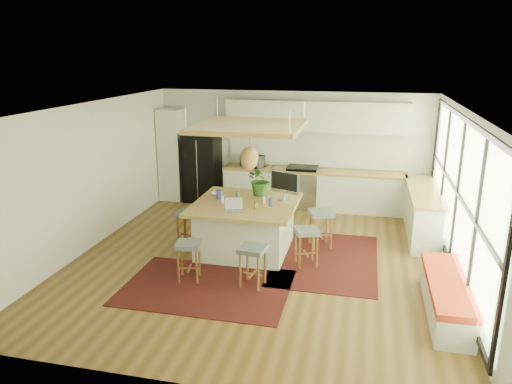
% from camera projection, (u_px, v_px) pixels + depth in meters
% --- Properties ---
extents(floor, '(7.00, 7.00, 0.00)m').
position_uv_depth(floor, '(261.00, 259.00, 8.64)').
color(floor, brown).
rests_on(floor, ground).
extents(ceiling, '(7.00, 7.00, 0.00)m').
position_uv_depth(ceiling, '(261.00, 107.00, 7.89)').
color(ceiling, white).
rests_on(ceiling, ground).
extents(wall_back, '(6.50, 0.00, 6.50)m').
position_uv_depth(wall_back, '(292.00, 148.00, 11.54)').
color(wall_back, silver).
rests_on(wall_back, ground).
extents(wall_front, '(6.50, 0.00, 6.50)m').
position_uv_depth(wall_front, '(188.00, 275.00, 4.99)').
color(wall_front, silver).
rests_on(wall_front, ground).
extents(wall_left, '(0.00, 7.00, 7.00)m').
position_uv_depth(wall_left, '(91.00, 176.00, 8.97)').
color(wall_left, silver).
rests_on(wall_left, ground).
extents(wall_right, '(0.00, 7.00, 7.00)m').
position_uv_depth(wall_right, '(463.00, 199.00, 7.56)').
color(wall_right, silver).
rests_on(wall_right, ground).
extents(window_wall, '(0.10, 6.20, 2.60)m').
position_uv_depth(window_wall, '(461.00, 196.00, 7.56)').
color(window_wall, black).
rests_on(window_wall, wall_right).
extents(pantry, '(0.55, 0.60, 2.25)m').
position_uv_depth(pantry, '(172.00, 155.00, 11.94)').
color(pantry, silver).
rests_on(pantry, floor).
extents(back_counter_base, '(4.20, 0.60, 0.88)m').
position_uv_depth(back_counter_base, '(312.00, 190.00, 11.38)').
color(back_counter_base, silver).
rests_on(back_counter_base, floor).
extents(back_counter_top, '(4.24, 0.64, 0.05)m').
position_uv_depth(back_counter_top, '(313.00, 171.00, 11.25)').
color(back_counter_top, olive).
rests_on(back_counter_top, back_counter_base).
extents(backsplash, '(4.20, 0.02, 0.80)m').
position_uv_depth(backsplash, '(315.00, 150.00, 11.40)').
color(backsplash, white).
rests_on(backsplash, wall_back).
extents(upper_cabinets, '(4.20, 0.34, 0.70)m').
position_uv_depth(upper_cabinets, '(316.00, 117.00, 11.03)').
color(upper_cabinets, silver).
rests_on(upper_cabinets, wall_back).
extents(range, '(0.76, 0.62, 1.00)m').
position_uv_depth(range, '(302.00, 187.00, 11.41)').
color(range, '#A5A5AA').
rests_on(range, floor).
extents(right_counter_base, '(0.60, 2.50, 0.88)m').
position_uv_depth(right_counter_base, '(423.00, 213.00, 9.76)').
color(right_counter_base, silver).
rests_on(right_counter_base, floor).
extents(right_counter_top, '(0.64, 2.54, 0.05)m').
position_uv_depth(right_counter_top, '(425.00, 191.00, 9.63)').
color(right_counter_top, olive).
rests_on(right_counter_top, right_counter_base).
extents(window_bench, '(0.52, 2.00, 0.50)m').
position_uv_depth(window_bench, '(446.00, 296.00, 6.81)').
color(window_bench, silver).
rests_on(window_bench, floor).
extents(ceiling_panel, '(1.86, 1.86, 0.80)m').
position_uv_depth(ceiling_panel, '(249.00, 142.00, 8.51)').
color(ceiling_panel, olive).
rests_on(ceiling_panel, ceiling).
extents(rug_near, '(2.60, 1.80, 0.01)m').
position_uv_depth(rug_near, '(207.00, 287.00, 7.60)').
color(rug_near, black).
rests_on(rug_near, floor).
extents(rug_right, '(1.80, 2.60, 0.01)m').
position_uv_depth(rug_right, '(326.00, 259.00, 8.62)').
color(rug_right, black).
rests_on(rug_right, floor).
extents(fridge, '(0.85, 0.67, 1.67)m').
position_uv_depth(fridge, '(202.00, 164.00, 11.80)').
color(fridge, black).
rests_on(fridge, floor).
extents(island, '(1.85, 1.85, 0.93)m').
position_uv_depth(island, '(246.00, 227.00, 8.91)').
color(island, olive).
rests_on(island, floor).
extents(stool_near_left, '(0.45, 0.45, 0.65)m').
position_uv_depth(stool_near_left, '(189.00, 260.00, 7.76)').
color(stool_near_left, '#4F5658').
rests_on(stool_near_left, floor).
extents(stool_near_right, '(0.45, 0.45, 0.67)m').
position_uv_depth(stool_near_right, '(253.00, 265.00, 7.55)').
color(stool_near_right, '#4F5658').
rests_on(stool_near_right, floor).
extents(stool_right_front, '(0.51, 0.51, 0.67)m').
position_uv_depth(stool_right_front, '(306.00, 246.00, 8.31)').
color(stool_right_front, '#4F5658').
rests_on(stool_right_front, floor).
extents(stool_right_back, '(0.54, 0.54, 0.72)m').
position_uv_depth(stool_right_back, '(321.00, 229.00, 9.10)').
color(stool_right_back, '#4F5658').
rests_on(stool_right_back, floor).
extents(stool_left_side, '(0.44, 0.44, 0.71)m').
position_uv_depth(stool_left_side, '(189.00, 228.00, 9.16)').
color(stool_left_side, '#4F5658').
rests_on(stool_left_side, floor).
extents(laptop, '(0.38, 0.40, 0.23)m').
position_uv_depth(laptop, '(234.00, 205.00, 8.29)').
color(laptop, '#A5A5AA').
rests_on(laptop, island).
extents(monitor, '(0.64, 0.42, 0.56)m').
position_uv_depth(monitor, '(284.00, 187.00, 8.86)').
color(monitor, '#A5A5AA').
rests_on(monitor, island).
extents(microwave, '(0.56, 0.40, 0.34)m').
position_uv_depth(microwave, '(253.00, 160.00, 11.49)').
color(microwave, '#A5A5AA').
rests_on(microwave, back_counter_top).
extents(island_plant, '(0.83, 0.83, 0.48)m').
position_uv_depth(island_plant, '(261.00, 183.00, 9.19)').
color(island_plant, '#1E4C19').
rests_on(island_plant, island).
extents(island_bowl, '(0.25, 0.25, 0.06)m').
position_uv_depth(island_bowl, '(217.00, 194.00, 9.25)').
color(island_bowl, white).
rests_on(island_bowl, island).
extents(island_bottle_0, '(0.07, 0.07, 0.19)m').
position_uv_depth(island_bottle_0, '(218.00, 194.00, 8.97)').
color(island_bottle_0, '#3039C0').
rests_on(island_bottle_0, island).
extents(island_bottle_1, '(0.07, 0.07, 0.19)m').
position_uv_depth(island_bottle_1, '(222.00, 199.00, 8.70)').
color(island_bottle_1, white).
rests_on(island_bottle_1, island).
extents(island_bottle_2, '(0.07, 0.07, 0.19)m').
position_uv_depth(island_bottle_2, '(255.00, 203.00, 8.42)').
color(island_bottle_2, olive).
rests_on(island_bottle_2, island).
extents(island_bottle_3, '(0.07, 0.07, 0.19)m').
position_uv_depth(island_bottle_3, '(265.00, 198.00, 8.73)').
color(island_bottle_3, white).
rests_on(island_bottle_3, island).
extents(island_bottle_4, '(0.07, 0.07, 0.19)m').
position_uv_depth(island_bottle_4, '(238.00, 193.00, 9.03)').
color(island_bottle_4, '#518550').
rests_on(island_bottle_4, island).
extents(island_bottle_5, '(0.07, 0.07, 0.19)m').
position_uv_depth(island_bottle_5, '(271.00, 201.00, 8.56)').
color(island_bottle_5, '#3039C0').
rests_on(island_bottle_5, island).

